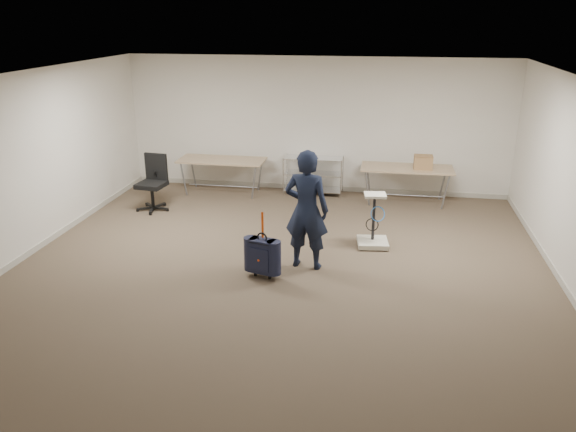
# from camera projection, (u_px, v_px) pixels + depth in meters

# --- Properties ---
(ground) EXTENTS (9.00, 9.00, 0.00)m
(ground) POSITION_uv_depth(u_px,v_px,m) (275.00, 282.00, 7.99)
(ground) COLOR #4B3D2E
(ground) RESTS_ON ground
(room_shell) EXTENTS (8.00, 9.00, 9.00)m
(room_shell) POSITION_uv_depth(u_px,v_px,m) (291.00, 242.00, 9.26)
(room_shell) COLOR silver
(room_shell) RESTS_ON ground
(folding_table_left) EXTENTS (1.80, 0.75, 0.73)m
(folding_table_left) POSITION_uv_depth(u_px,v_px,m) (222.00, 162.00, 11.73)
(folding_table_left) COLOR #9B815F
(folding_table_left) RESTS_ON ground
(folding_table_right) EXTENTS (1.80, 0.75, 0.73)m
(folding_table_right) POSITION_uv_depth(u_px,v_px,m) (407.00, 170.00, 11.12)
(folding_table_right) COLOR #9B815F
(folding_table_right) RESTS_ON ground
(wire_shelf) EXTENTS (1.22, 0.47, 0.80)m
(wire_shelf) POSITION_uv_depth(u_px,v_px,m) (313.00, 174.00, 11.73)
(wire_shelf) COLOR silver
(wire_shelf) RESTS_ON ground
(person) EXTENTS (0.70, 0.51, 1.80)m
(person) POSITION_uv_depth(u_px,v_px,m) (307.00, 210.00, 8.18)
(person) COLOR black
(person) RESTS_ON ground
(suitcase) EXTENTS (0.41, 0.30, 1.00)m
(suitcase) POSITION_uv_depth(u_px,v_px,m) (262.00, 256.00, 8.01)
(suitcase) COLOR black
(suitcase) RESTS_ON ground
(office_chair) EXTENTS (0.65, 0.65, 1.07)m
(office_chair) POSITION_uv_depth(u_px,v_px,m) (153.00, 193.00, 10.85)
(office_chair) COLOR black
(office_chair) RESTS_ON ground
(equipment_cart) EXTENTS (0.54, 0.54, 0.90)m
(equipment_cart) POSITION_uv_depth(u_px,v_px,m) (373.00, 232.00, 9.15)
(equipment_cart) COLOR silver
(equipment_cart) RESTS_ON ground
(cardboard_box) EXTENTS (0.36, 0.27, 0.27)m
(cardboard_box) POSITION_uv_depth(u_px,v_px,m) (423.00, 162.00, 10.96)
(cardboard_box) COLOR brown
(cardboard_box) RESTS_ON folding_table_right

